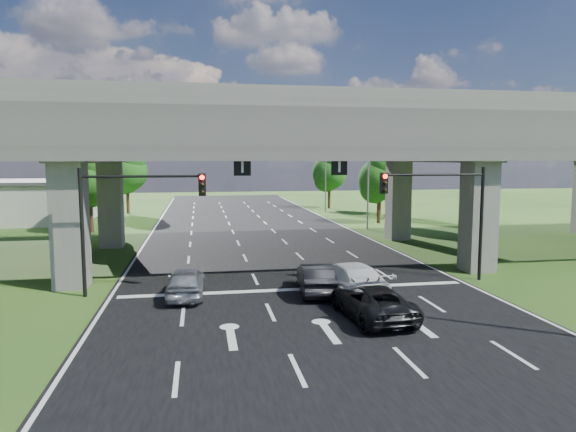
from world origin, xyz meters
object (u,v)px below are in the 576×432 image
object	(u,v)px
streetlight_far	(364,165)
car_dark	(316,278)
car_white	(348,280)
signal_right	(444,202)
signal_left	(130,207)
car_silver	(186,282)
car_trailing	(372,302)
streetlight_beyond	(322,164)

from	to	relation	value
streetlight_far	car_dark	size ratio (longest dim) A/B	2.30
car_white	signal_right	bearing A→B (deg)	-167.00
signal_left	streetlight_far	distance (m)	26.95
car_silver	car_trailing	world-z (taller)	car_silver
streetlight_beyond	streetlight_far	bearing A→B (deg)	-90.00
signal_left	streetlight_beyond	bearing A→B (deg)	63.57
signal_left	car_white	xyz separation A→B (m)	(9.94, -2.15, -3.35)
car_dark	car_silver	bearing A→B (deg)	2.96
signal_right	car_dark	world-z (taller)	signal_right
car_dark	car_trailing	xyz separation A→B (m)	(1.34, -4.22, -0.04)
streetlight_far	car_white	xyz separation A→B (m)	(-7.98, -22.20, -5.01)
signal_right	car_white	xyz separation A→B (m)	(-5.71, -2.15, -3.35)
streetlight_far	car_silver	bearing A→B (deg)	-126.28
signal_left	car_dark	bearing A→B (deg)	-8.23
signal_left	car_white	distance (m)	10.70
signal_left	car_trailing	world-z (taller)	signal_left
car_trailing	car_silver	bearing A→B (deg)	-35.66
car_white	car_trailing	bearing A→B (deg)	82.45
signal_right	car_trailing	distance (m)	8.63
car_trailing	car_dark	bearing A→B (deg)	-76.70
signal_left	car_white	bearing A→B (deg)	-12.19
streetlight_far	signal_left	bearing A→B (deg)	-131.78
signal_right	streetlight_beyond	size ratio (longest dim) A/B	0.60
streetlight_beyond	car_silver	xyz separation A→B (m)	(-15.41, -37.00, -5.11)
car_silver	car_white	xyz separation A→B (m)	(7.43, -1.20, 0.09)
car_white	car_trailing	world-z (taller)	car_white
car_silver	car_trailing	distance (m)	8.70
car_trailing	signal_right	bearing A→B (deg)	-140.66
car_dark	car_white	size ratio (longest dim) A/B	0.78
signal_left	car_silver	distance (m)	4.37
car_white	car_silver	bearing A→B (deg)	-16.80
signal_right	streetlight_far	size ratio (longest dim) A/B	0.60
signal_left	car_silver	size ratio (longest dim) A/B	1.44
car_dark	signal_right	bearing A→B (deg)	-164.22
car_silver	car_dark	size ratio (longest dim) A/B	0.96
signal_left	streetlight_beyond	distance (m)	40.30
car_silver	car_white	size ratio (longest dim) A/B	0.75
car_white	streetlight_far	bearing A→B (deg)	-117.38
signal_right	streetlight_beyond	world-z (taller)	streetlight_beyond
signal_left	car_white	size ratio (longest dim) A/B	1.08
streetlight_far	car_white	distance (m)	24.12
streetlight_beyond	car_trailing	size ratio (longest dim) A/B	2.06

